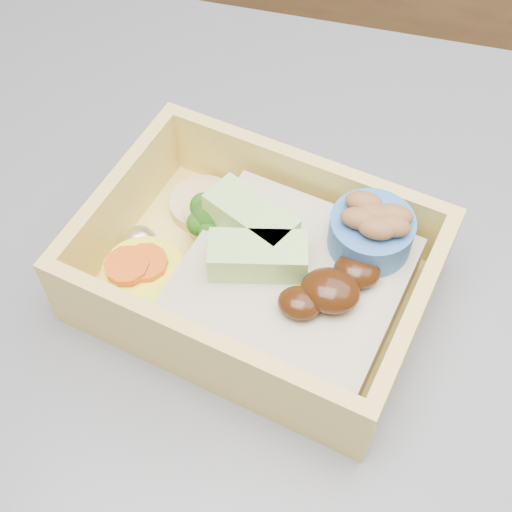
# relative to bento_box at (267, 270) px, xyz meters

# --- Properties ---
(bento_box) EXTENTS (0.22, 0.18, 0.07)m
(bento_box) POSITION_rel_bento_box_xyz_m (0.00, 0.00, 0.00)
(bento_box) COLOR #ECCF61
(bento_box) RESTS_ON island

